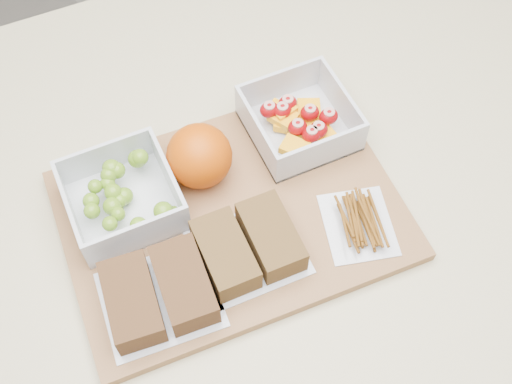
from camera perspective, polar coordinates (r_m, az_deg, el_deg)
counter at (r=1.25m, az=-1.02°, el=-11.51°), size 1.20×0.90×0.90m
cutting_board at (r=0.82m, az=-2.17°, el=-2.07°), size 0.43×0.32×0.02m
grape_container at (r=0.81m, az=-11.69°, el=-0.39°), size 0.13×0.13×0.06m
fruit_container at (r=0.87m, az=3.86°, el=6.28°), size 0.13×0.13×0.06m
orange at (r=0.81m, az=-5.06°, el=3.20°), size 0.08×0.08×0.08m
sandwich_bag_left at (r=0.75m, az=-8.68°, el=-8.90°), size 0.14×0.13×0.04m
sandwich_bag_center at (r=0.77m, az=-0.70°, el=-4.80°), size 0.13×0.12×0.04m
pretzel_bag at (r=0.80m, az=9.15°, el=-2.57°), size 0.11×0.12×0.02m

